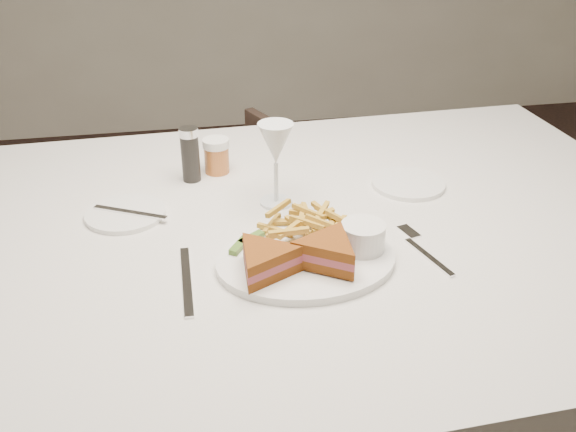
# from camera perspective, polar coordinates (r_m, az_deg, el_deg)

# --- Properties ---
(table) EXTENTS (1.68, 1.16, 0.75)m
(table) POSITION_cam_1_polar(r_m,az_deg,el_deg) (1.48, -0.36, -13.61)
(table) COLOR silver
(table) RESTS_ON ground
(chair_far) EXTENTS (0.75, 0.73, 0.60)m
(chair_far) POSITION_cam_1_polar(r_m,az_deg,el_deg) (2.30, -5.66, 1.01)
(chair_far) COLOR #433229
(chair_far) RESTS_ON ground
(table_setting) EXTENTS (0.77, 0.63, 0.18)m
(table_setting) POSITION_cam_1_polar(r_m,az_deg,el_deg) (1.19, 0.28, -0.45)
(table_setting) COLOR white
(table_setting) RESTS_ON table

